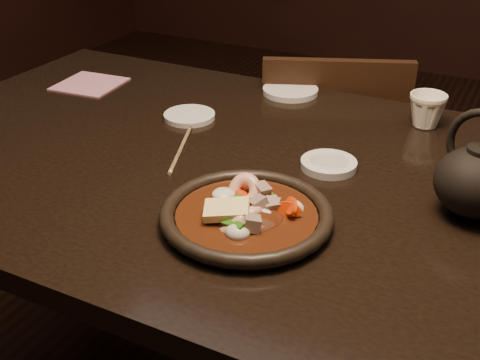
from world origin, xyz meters
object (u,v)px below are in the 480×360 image
at_px(table, 262,203).
at_px(teapot, 478,178).
at_px(chair, 327,175).
at_px(tea_cup, 427,109).
at_px(plate, 247,216).

xyz_separation_m(table, teapot, (0.37, 0.00, 0.14)).
relative_size(chair, tea_cup, 10.48).
bearing_deg(chair, teapot, 104.75).
height_order(table, chair, chair).
relative_size(table, tea_cup, 20.33).
bearing_deg(teapot, plate, -130.95).
height_order(table, tea_cup, tea_cup).
xyz_separation_m(table, plate, (0.06, -0.19, 0.09)).
bearing_deg(table, chair, 95.64).
distance_m(chair, teapot, 0.80).
height_order(chair, tea_cup, tea_cup).
height_order(chair, plate, chair).
bearing_deg(plate, teapot, 30.98).
bearing_deg(teapot, tea_cup, 131.52).
xyz_separation_m(plate, teapot, (0.31, 0.19, 0.05)).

